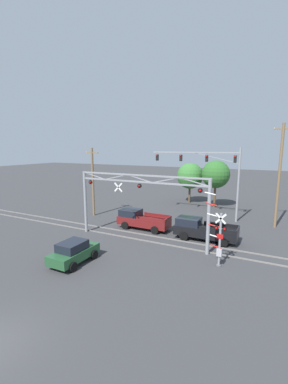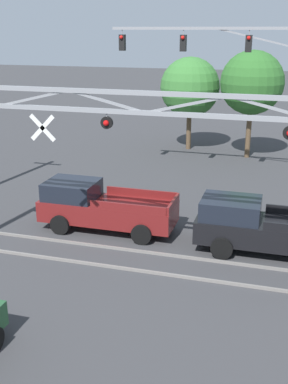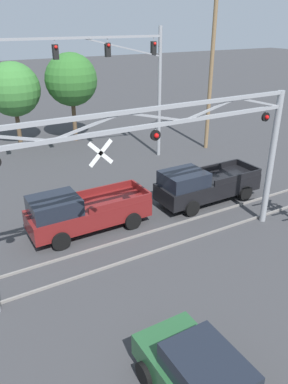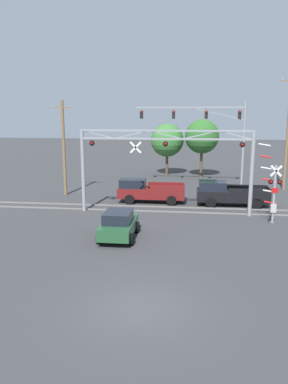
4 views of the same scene
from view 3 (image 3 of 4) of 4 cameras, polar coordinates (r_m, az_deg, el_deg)
name	(u,v)px [view 3 (image 3 of 4)]	position (r m, az deg, el deg)	size (l,w,h in m)	color
rail_track_near	(150,253)	(15.61, 0.95, -9.25)	(80.00, 0.08, 0.10)	gray
rail_track_far	(134,237)	(16.66, -1.61, -6.86)	(80.00, 0.08, 0.10)	gray
crossing_gantry	(155,163)	(13.52, 1.65, 4.49)	(12.53, 0.30, 6.13)	gray
traffic_signal_span	(124,71)	(24.27, -3.02, 17.89)	(10.63, 0.39, 8.46)	gray
pickup_truck_lead	(83,212)	(16.98, -9.29, -2.97)	(5.50, 2.17, 1.95)	maroon
pickup_truck_following	(204,185)	(19.69, 9.08, 1.09)	(5.66, 2.17, 1.95)	black
sedan_waiting	(203,381)	(10.25, 8.99, -26.51)	(2.07, 3.88, 1.65)	#23512D
utility_pole_right	(211,70)	(27.64, 10.20, 17.78)	(1.80, 0.28, 10.87)	brown
background_tree_beyond_span	(13,89)	(29.86, -19.33, 14.53)	(3.94, 3.94, 6.13)	brown
background_tree_far_left_verge	(71,80)	(29.73, -11.03, 16.43)	(3.91, 3.91, 6.65)	brown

